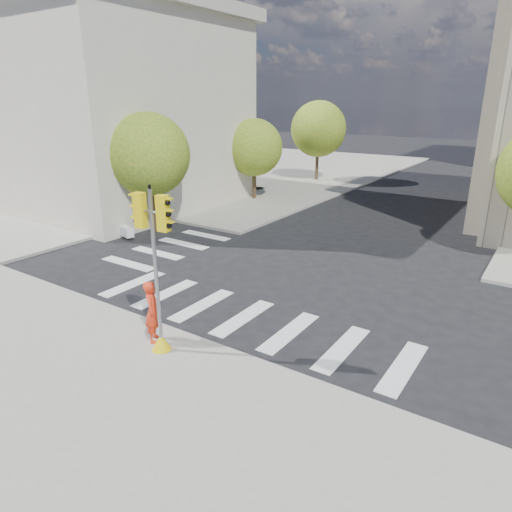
% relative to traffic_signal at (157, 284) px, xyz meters
% --- Properties ---
extents(ground, '(160.00, 160.00, 0.00)m').
position_rel_traffic_signal_xyz_m(ground, '(0.71, 5.18, -2.19)').
color(ground, black).
rests_on(ground, ground).
extents(sidewalk_far_left, '(28.00, 40.00, 0.15)m').
position_rel_traffic_signal_xyz_m(sidewalk_far_left, '(-19.29, 31.18, -2.11)').
color(sidewalk_far_left, gray).
rests_on(sidewalk_far_left, ground).
extents(classical_building, '(19.00, 15.00, 12.70)m').
position_rel_traffic_signal_xyz_m(classical_building, '(-19.29, 13.18, 4.26)').
color(classical_building, beige).
rests_on(classical_building, ground).
extents(tree_lw_near, '(4.40, 4.40, 6.41)m').
position_rel_traffic_signal_xyz_m(tree_lw_near, '(-9.79, 9.18, 2.02)').
color(tree_lw_near, '#382616').
rests_on(tree_lw_near, ground).
extents(tree_lw_mid, '(4.00, 4.00, 5.77)m').
position_rel_traffic_signal_xyz_m(tree_lw_mid, '(-9.79, 19.18, 1.58)').
color(tree_lw_mid, '#382616').
rests_on(tree_lw_mid, ground).
extents(tree_lw_far, '(4.80, 4.80, 6.95)m').
position_rel_traffic_signal_xyz_m(tree_lw_far, '(-9.79, 29.18, 2.35)').
color(tree_lw_far, '#382616').
rests_on(tree_lw_far, ground).
extents(traffic_signal, '(1.08, 0.56, 4.78)m').
position_rel_traffic_signal_xyz_m(traffic_signal, '(0.00, 0.00, 0.00)').
color(traffic_signal, yellow).
rests_on(traffic_signal, sidewalk_near).
extents(photographer, '(0.76, 0.82, 1.89)m').
position_rel_traffic_signal_xyz_m(photographer, '(-0.56, 0.28, -1.09)').
color(photographer, red).
rests_on(photographer, sidewalk_near).
extents(planter_wall, '(5.89, 1.97, 0.50)m').
position_rel_traffic_signal_xyz_m(planter_wall, '(-12.29, 7.95, -1.79)').
color(planter_wall, white).
rests_on(planter_wall, sidewalk_left_near).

